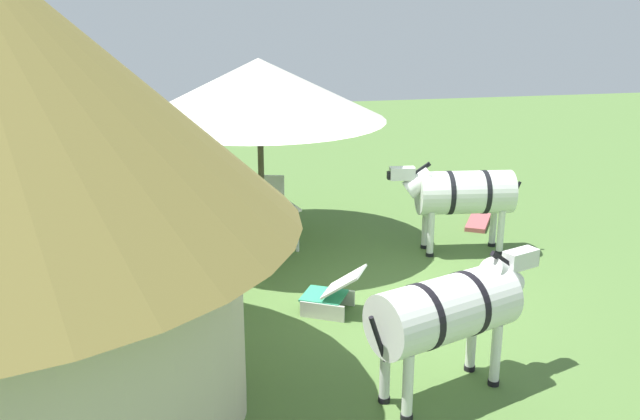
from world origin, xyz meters
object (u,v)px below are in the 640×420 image
(patio_chair_near_hut, at_px, (234,237))
(guest_beside_umbrella, at_px, (185,176))
(patio_chair_near_lawn, at_px, (272,197))
(zebra_toward_hut, at_px, (462,193))
(shade_umbrella, at_px, (259,89))
(patio_dining_table, at_px, (262,208))
(zebra_by_umbrella, at_px, (125,202))
(zebra_nearest_camera, at_px, (448,310))
(striped_lounge_chair, at_px, (332,294))

(patio_chair_near_hut, xyz_separation_m, guest_beside_umbrella, (2.19, 0.67, 0.45))
(patio_chair_near_lawn, bearing_deg, zebra_toward_hut, 159.59)
(shade_umbrella, bearing_deg, patio_dining_table, -90.00)
(shade_umbrella, distance_m, patio_dining_table, 1.99)
(patio_chair_near_lawn, distance_m, zebra_by_umbrella, 2.88)
(patio_dining_table, relative_size, zebra_nearest_camera, 0.65)
(striped_lounge_chair, distance_m, zebra_toward_hut, 3.25)
(shade_umbrella, relative_size, patio_dining_table, 2.91)
(shade_umbrella, xyz_separation_m, patio_chair_near_lawn, (1.11, -0.32, -2.12))
(guest_beside_umbrella, height_order, striped_lounge_chair, guest_beside_umbrella)
(patio_chair_near_lawn, bearing_deg, guest_beside_umbrella, 12.90)
(striped_lounge_chair, relative_size, zebra_toward_hut, 0.43)
(shade_umbrella, height_order, zebra_by_umbrella, shade_umbrella)
(striped_lounge_chair, bearing_deg, patio_dining_table, 40.86)
(guest_beside_umbrella, relative_size, zebra_nearest_camera, 0.75)
(patio_chair_near_hut, relative_size, patio_chair_near_lawn, 1.00)
(guest_beside_umbrella, distance_m, zebra_nearest_camera, 6.70)
(zebra_by_umbrella, bearing_deg, zebra_toward_hut, -93.67)
(patio_chair_near_hut, relative_size, zebra_by_umbrella, 0.39)
(striped_lounge_chair, height_order, zebra_toward_hut, zebra_toward_hut)
(striped_lounge_chair, bearing_deg, guest_beside_umbrella, 53.57)
(zebra_nearest_camera, relative_size, zebra_toward_hut, 0.98)
(patio_chair_near_hut, height_order, zebra_toward_hut, zebra_toward_hut)
(patio_dining_table, bearing_deg, zebra_by_umbrella, 95.78)
(zebra_nearest_camera, bearing_deg, shade_umbrella, 174.36)
(patio_dining_table, xyz_separation_m, striped_lounge_chair, (-2.82, -0.58, -0.40))
(patio_chair_near_lawn, bearing_deg, zebra_by_umbrella, 43.81)
(patio_dining_table, relative_size, patio_chair_near_lawn, 1.57)
(patio_dining_table, distance_m, patio_chair_near_lawn, 1.16)
(guest_beside_umbrella, distance_m, striped_lounge_chair, 4.46)
(patio_chair_near_lawn, bearing_deg, patio_dining_table, 90.00)
(patio_chair_near_hut, xyz_separation_m, zebra_toward_hut, (0.02, -3.71, 0.48))
(patio_chair_near_lawn, height_order, striped_lounge_chair, patio_chair_near_lawn)
(shade_umbrella, xyz_separation_m, zebra_nearest_camera, (-5.01, -1.33, -1.67))
(patio_chair_near_hut, relative_size, zebra_nearest_camera, 0.41)
(striped_lounge_chair, distance_m, zebra_by_umbrella, 3.87)
(patio_chair_near_hut, relative_size, striped_lounge_chair, 0.94)
(patio_chair_near_hut, height_order, zebra_nearest_camera, zebra_nearest_camera)
(striped_lounge_chair, distance_m, zebra_nearest_camera, 2.42)
(patio_chair_near_lawn, bearing_deg, shade_umbrella, 90.00)
(zebra_nearest_camera, bearing_deg, zebra_by_umbrella, -164.06)
(patio_chair_near_lawn, height_order, zebra_toward_hut, zebra_toward_hut)
(patio_chair_near_lawn, xyz_separation_m, zebra_nearest_camera, (-6.11, -1.01, 0.45))
(striped_lounge_chair, xyz_separation_m, zebra_by_umbrella, (2.60, 2.78, 0.70))
(zebra_nearest_camera, bearing_deg, patio_chair_near_hut, -175.20)
(patio_dining_table, distance_m, striped_lounge_chair, 2.91)
(patio_dining_table, distance_m, guest_beside_umbrella, 1.74)
(patio_dining_table, bearing_deg, striped_lounge_chair, -168.44)
(zebra_nearest_camera, bearing_deg, patio_dining_table, 174.36)
(patio_chair_near_lawn, relative_size, zebra_by_umbrella, 0.39)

